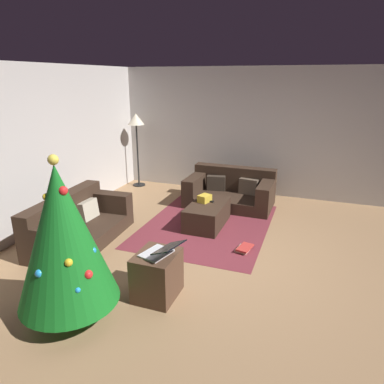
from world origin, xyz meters
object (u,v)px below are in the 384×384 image
Objects in this scene: ottoman at (207,215)px; gift_box at (205,198)px; couch_right at (231,191)px; christmas_tree at (63,236)px; laptop at (161,251)px; corner_lamp at (136,125)px; couch_left at (77,224)px; book_stack at (244,249)px; tv_remote at (209,201)px; side_table at (157,275)px.

ottoman is 0.28m from gift_box.
couch_right is 0.95× the size of christmas_tree.
laptop is 0.30× the size of corner_lamp.
gift_box is 2.78m from corner_lamp.
couch_right is at bearing 0.49° from laptop.
couch_left is at bearing -170.12° from corner_lamp.
gift_box is at bearing 42.05° from ottoman.
couch_right is at bearing -5.71° from ottoman.
corner_lamp is (3.77, 2.32, 0.80)m from laptop.
christmas_tree is at bearing 79.94° from couch_right.
couch_right is at bearing 19.58° from book_stack.
christmas_tree is at bearing 176.88° from tv_remote.
christmas_tree reaches higher than tv_remote.
gift_box is 1.32× the size of tv_remote.
tv_remote is 0.10× the size of corner_lamp.
christmas_tree is 1.06× the size of corner_lamp.
tv_remote is 1.19m from book_stack.
christmas_tree reaches higher than book_stack.
corner_lamp reaches higher than couch_left.
corner_lamp is at bearing 63.79° from tv_remote.
couch_left is 1.84× the size of ottoman.
tv_remote is 2.84m from corner_lamp.
book_stack is at bearing -131.83° from ottoman.
side_table is at bearing -175.91° from gift_box.
christmas_tree is at bearing 132.22° from side_table.
book_stack is at bearing -128.36° from corner_lamp.
laptop reaches higher than ottoman.
side_table is (0.63, -0.69, -0.65)m from christmas_tree.
couch_left is 2.53m from book_stack.
laptop is (-2.21, -0.22, 0.15)m from gift_box.
couch_right reaches higher than ottoman.
ottoman is 3.05× the size of book_stack.
tv_remote is at bearing 3.80° from laptop.
side_table is at bearing -47.78° from christmas_tree.
laptop reaches higher than tv_remote.
couch_right is 3.31m from laptop.
corner_lamp is at bearing 31.04° from side_table.
couch_right is at bearing 139.65° from couch_left.
gift_box is at bearing 80.33° from couch_right.
couch_right is 1.00× the size of corner_lamp.
christmas_tree is 5.40× the size of book_stack.
laptop reaches higher than couch_right.
book_stack is at bearing 110.07° from couch_right.
couch_right is 1.11m from gift_box.
gift_box is 0.42× the size of laptop.
couch_right is at bearing -101.72° from corner_lamp.
couch_left reaches higher than gift_box.
gift_box is 0.40× the size of side_table.
laptop is at bearing 60.37° from couch_left.
couch_left is at bearing 64.03° from laptop.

